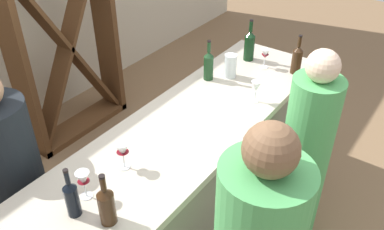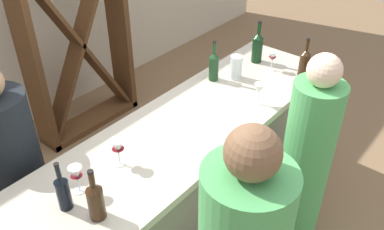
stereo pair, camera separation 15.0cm
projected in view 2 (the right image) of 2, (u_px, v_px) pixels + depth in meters
The scene contains 15 objects.
ground_plane at pixel (192, 223), 3.19m from camera, with size 12.00×12.00×0.00m, color #846647.
bar_counter at pixel (192, 176), 2.91m from camera, with size 2.54×0.73×0.97m.
wine_rack at pixel (78, 44), 3.77m from camera, with size 1.05×0.28×1.78m.
wine_bottle_leftmost_near_black at pixel (63, 191), 1.98m from camera, with size 0.07×0.07×0.28m.
wine_bottle_second_left_amber_brown at pixel (96, 200), 1.93m from camera, with size 0.08×0.08×0.29m.
wine_bottle_center_olive_green at pixel (214, 65), 3.01m from camera, with size 0.07×0.07×0.31m.
wine_bottle_second_right_dark_green at pixel (257, 47), 3.25m from camera, with size 0.08×0.08×0.34m.
wine_bottle_rightmost_amber_brown at pixel (304, 62), 3.05m from camera, with size 0.08×0.08×0.31m.
wine_glass_near_left at pixel (259, 89), 2.75m from camera, with size 0.07×0.07×0.16m.
wine_glass_near_center at pixel (272, 57), 3.14m from camera, with size 0.07×0.07×0.15m.
wine_glass_near_right at pixel (118, 148), 2.24m from camera, with size 0.08×0.08×0.17m.
wine_glass_far_left at pixel (76, 175), 2.07m from camera, with size 0.07×0.07×0.16m.
water_pitcher at pixel (236, 67), 3.05m from camera, with size 0.09×0.09×0.18m.
person_left_guest at pixel (305, 164), 2.71m from camera, with size 0.36×0.36×1.49m.
person_right_guest at pixel (18, 183), 2.56m from camera, with size 0.39×0.39×1.52m.
Camera 2 is at (-1.65, -1.37, 2.50)m, focal length 38.61 mm.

